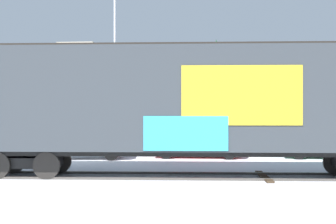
{
  "coord_description": "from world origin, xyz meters",
  "views": [
    {
      "loc": [
        -0.72,
        -15.42,
        2.27
      ],
      "look_at": [
        -0.47,
        2.1,
        2.26
      ],
      "focal_mm": 47.64,
      "sensor_mm": 36.0,
      "label": 1
    }
  ],
  "objects": [
    {
      "name": "ground_plane",
      "position": [
        0.0,
        0.0,
        0.0
      ],
      "size": [
        260.0,
        260.0,
        0.0
      ],
      "primitive_type": "plane",
      "color": "silver"
    },
    {
      "name": "parked_car_green",
      "position": [
        7.33,
        6.32,
        0.88
      ],
      "size": [
        4.42,
        2.46,
        1.74
      ],
      "color": "#1E5933",
      "rests_on": "ground_plane"
    },
    {
      "name": "hillside",
      "position": [
        -0.09,
        74.85,
        5.73
      ],
      "size": [
        143.26,
        30.56,
        15.86
      ],
      "color": "slate",
      "rests_on": "ground_plane"
    },
    {
      "name": "parked_car_white",
      "position": [
        -4.7,
        6.17,
        0.83
      ],
      "size": [
        4.61,
        2.07,
        1.67
      ],
      "color": "silver",
      "rests_on": "ground_plane"
    },
    {
      "name": "parked_car_red",
      "position": [
        1.03,
        6.71,
        0.89
      ],
      "size": [
        4.6,
        2.39,
        1.74
      ],
      "color": "#B21E1E",
      "rests_on": "ground_plane"
    },
    {
      "name": "track",
      "position": [
        0.98,
        -0.03,
        0.04
      ],
      "size": [
        59.99,
        5.39,
        0.08
      ],
      "color": "#4C4742",
      "rests_on": "ground_plane"
    },
    {
      "name": "freight_car",
      "position": [
        0.48,
        -0.0,
        2.63
      ],
      "size": [
        17.38,
        3.71,
        4.67
      ],
      "color": "#33383D",
      "rests_on": "ground_plane"
    },
    {
      "name": "flagpole",
      "position": [
        -3.37,
        10.11,
        5.94
      ],
      "size": [
        0.31,
        1.27,
        10.07
      ],
      "color": "silver",
      "rests_on": "ground_plane"
    }
  ]
}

